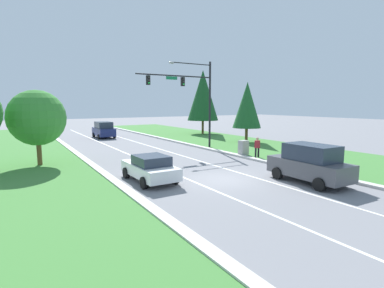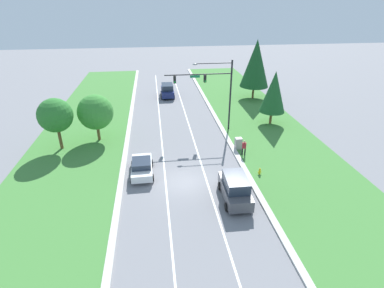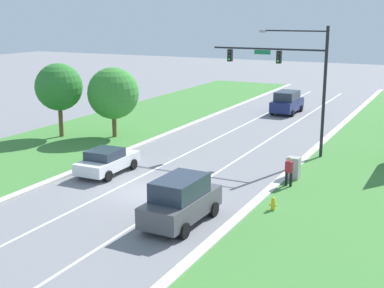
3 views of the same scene
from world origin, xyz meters
TOP-DOWN VIEW (x-y plane):
  - ground_plane at (0.00, 0.00)m, footprint 160.00×160.00m
  - curb_strip_right at (5.65, 0.00)m, footprint 0.50×90.00m
  - curb_strip_left at (-5.65, 0.00)m, footprint 0.50×90.00m
  - grass_verge_right at (10.90, 0.00)m, footprint 10.00×90.00m
  - lane_stripe_inner_left at (-1.80, 0.00)m, footprint 0.14×81.00m
  - lane_stripe_inner_right at (1.80, 0.00)m, footprint 0.14×81.00m
  - traffic_signal_mast at (4.31, 10.92)m, footprint 7.66×0.41m
  - graphite_suv at (3.53, -2.94)m, footprint 2.15×4.58m
  - navy_suv at (-0.17, 25.34)m, footprint 2.18×4.59m
  - white_sedan at (-3.83, 1.87)m, footprint 2.09×4.30m
  - utility_cabinet at (6.17, 5.55)m, footprint 0.70×0.60m
  - pedestrian at (6.33, 4.09)m, footprint 0.41×0.28m
  - fire_hydrant at (6.72, 0.30)m, footprint 0.34×0.20m
  - oak_near_left_tree at (-12.39, 8.06)m, footprint 3.49×3.49m
  - oak_far_left_tree at (-8.76, 9.76)m, footprint 3.81×3.81m

SIDE VIEW (x-z plane):
  - ground_plane at x=0.00m, z-range 0.00..0.00m
  - lane_stripe_inner_left at x=-1.80m, z-range 0.00..0.01m
  - lane_stripe_inner_right at x=1.80m, z-range 0.00..0.01m
  - grass_verge_right at x=10.90m, z-range 0.00..0.08m
  - curb_strip_right at x=5.65m, z-range 0.00..0.15m
  - curb_strip_left at x=-5.65m, z-range 0.00..0.15m
  - fire_hydrant at x=6.72m, z-range -0.01..0.69m
  - utility_cabinet at x=6.17m, z-range 0.00..1.30m
  - white_sedan at x=-3.83m, z-range 0.02..1.50m
  - pedestrian at x=6.33m, z-range 0.09..1.78m
  - navy_suv at x=-0.17m, z-range 0.00..2.07m
  - graphite_suv at x=3.53m, z-range 0.01..2.14m
  - oak_far_left_tree at x=-8.76m, z-range 0.72..5.99m
  - oak_near_left_tree at x=-12.39m, z-range 1.02..6.57m
  - traffic_signal_mast at x=4.31m, z-range 1.36..9.69m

